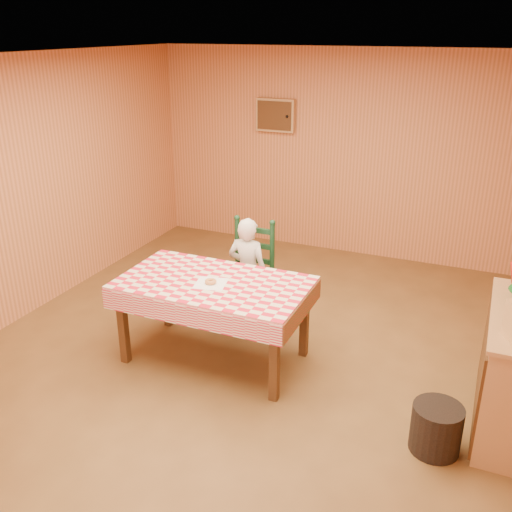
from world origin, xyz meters
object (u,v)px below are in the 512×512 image
at_px(dining_table, 214,290).
at_px(seated_child, 248,272).
at_px(storage_bin, 436,428).
at_px(ladder_chair, 250,275).

relative_size(dining_table, seated_child, 1.47).
bearing_deg(dining_table, storage_bin, -13.12).
bearing_deg(storage_bin, seated_child, 149.06).
xyz_separation_m(seated_child, storage_bin, (1.99, -1.19, -0.38)).
height_order(dining_table, storage_bin, dining_table).
relative_size(dining_table, ladder_chair, 1.53).
height_order(ladder_chair, seated_child, seated_child).
bearing_deg(ladder_chair, dining_table, -90.00).
distance_m(dining_table, ladder_chair, 0.81).
relative_size(seated_child, storage_bin, 3.14).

